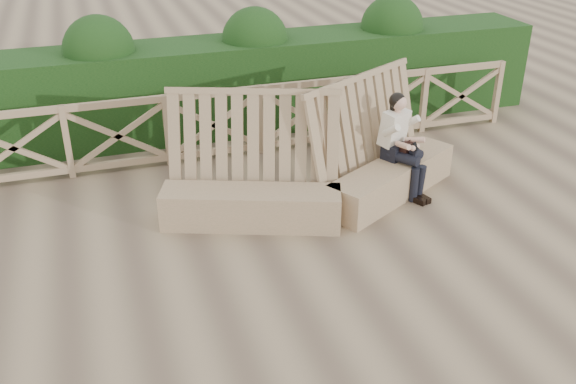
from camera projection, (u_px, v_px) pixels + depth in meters
name	position (u px, v px, depth m)	size (l,w,h in m)	color
ground	(285.00, 283.00, 7.04)	(60.00, 60.00, 0.00)	brown
bench	(322.00, 179.00, 8.41)	(4.28, 1.76, 1.61)	olive
woman	(401.00, 140.00, 8.66)	(0.58, 0.86, 1.41)	black
guardrail	(214.00, 125.00, 9.74)	(10.10, 0.09, 1.10)	#8F7753
hedge	(198.00, 89.00, 10.67)	(12.00, 1.20, 1.50)	black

